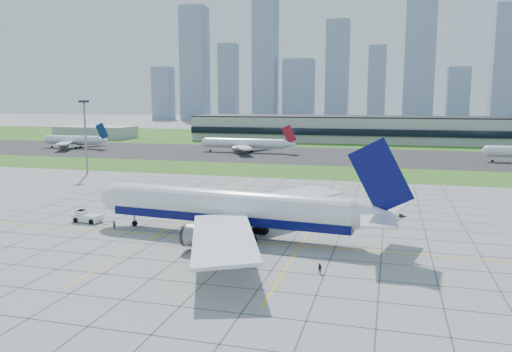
{
  "coord_description": "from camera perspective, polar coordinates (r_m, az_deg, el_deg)",
  "views": [
    {
      "loc": [
        32.82,
        -86.93,
        25.74
      ],
      "look_at": [
        0.73,
        31.23,
        7.0
      ],
      "focal_mm": 35.0,
      "sensor_mm": 36.0,
      "label": 1
    }
  ],
  "objects": [
    {
      "name": "ground",
      "position": [
        96.42,
        -5.33,
        -6.82
      ],
      "size": [
        1400.0,
        1400.0,
        0.0
      ],
      "primitive_type": "plane",
      "color": "#9E9E98",
      "rests_on": "ground"
    },
    {
      "name": "terminal",
      "position": [
        317.38,
        16.53,
        5.12
      ],
      "size": [
        260.0,
        43.0,
        15.8
      ],
      "color": "#B7B7B2",
      "rests_on": "ground"
    },
    {
      "name": "crew_near",
      "position": [
        104.61,
        -15.9,
        -5.37
      ],
      "size": [
        0.59,
        0.75,
        1.81
      ],
      "primitive_type": "imported",
      "rotation": [
        0.0,
        0.0,
        1.3
      ],
      "color": "black",
      "rests_on": "ground"
    },
    {
      "name": "apron_markings",
      "position": [
        106.39,
        -3.01,
        -5.3
      ],
      "size": [
        120.0,
        130.0,
        0.03
      ],
      "color": "#474744",
      "rests_on": "ground"
    },
    {
      "name": "asphalt_taxiway",
      "position": [
        235.65,
        7.1,
        2.37
      ],
      "size": [
        700.0,
        75.0,
        0.04
      ],
      "primitive_type": "cube",
      "color": "#383838",
      "rests_on": "ground"
    },
    {
      "name": "distant_jet_1",
      "position": [
        246.15,
        -1.2,
        3.75
      ],
      "size": [
        46.18,
        42.66,
        14.08
      ],
      "color": "white",
      "rests_on": "ground"
    },
    {
      "name": "city_skyline",
      "position": [
        609.26,
        11.5,
        11.67
      ],
      "size": [
        523.0,
        32.4,
        160.0
      ],
      "color": "#8596AF",
      "rests_on": "ground"
    },
    {
      "name": "light_mast",
      "position": [
        183.7,
        -18.95,
        5.25
      ],
      "size": [
        2.5,
        2.5,
        25.6
      ],
      "color": "gray",
      "rests_on": "ground"
    },
    {
      "name": "grass_far",
      "position": [
        344.46,
        9.71,
        4.3
      ],
      "size": [
        700.0,
        145.0,
        0.04
      ],
      "primitive_type": "cube",
      "color": "#407421",
      "rests_on": "ground"
    },
    {
      "name": "pushback_tug",
      "position": [
        112.33,
        -18.81,
        -4.45
      ],
      "size": [
        8.9,
        3.55,
        2.45
      ],
      "rotation": [
        0.0,
        0.0,
        -0.09
      ],
      "color": "white",
      "rests_on": "ground"
    },
    {
      "name": "crew_far",
      "position": [
        76.41,
        7.31,
        -10.44
      ],
      "size": [
        0.93,
        0.85,
        1.55
      ],
      "primitive_type": "imported",
      "rotation": [
        0.0,
        0.0,
        -0.43
      ],
      "color": "black",
      "rests_on": "ground"
    },
    {
      "name": "distant_jet_0",
      "position": [
        284.53,
        -20.03,
        3.89
      ],
      "size": [
        36.78,
        42.66,
        14.08
      ],
      "color": "white",
      "rests_on": "ground"
    },
    {
      "name": "airliner",
      "position": [
        94.81,
        -2.89,
        -3.72
      ],
      "size": [
        62.32,
        62.9,
        19.62
      ],
      "rotation": [
        0.0,
        0.0,
        -0.09
      ],
      "color": "white",
      "rests_on": "ground"
    },
    {
      "name": "service_block",
      "position": [
        354.71,
        -17.83,
        4.77
      ],
      "size": [
        50.0,
        25.0,
        8.0
      ],
      "primitive_type": "cube",
      "color": "#B7B7B2",
      "rests_on": "ground"
    },
    {
      "name": "grass_median",
      "position": [
        181.78,
        4.64,
        0.54
      ],
      "size": [
        700.0,
        35.0,
        0.04
      ],
      "primitive_type": "cube",
      "color": "#407421",
      "rests_on": "ground"
    }
  ]
}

